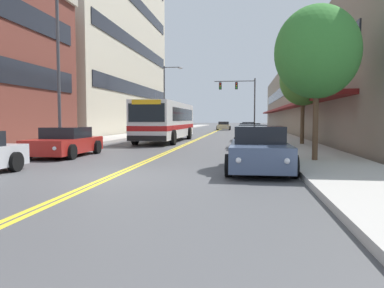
{
  "coord_description": "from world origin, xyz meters",
  "views": [
    {
      "loc": [
        3.89,
        -10.63,
        1.71
      ],
      "look_at": [
        -0.16,
        18.36,
        -0.26
      ],
      "focal_mm": 35.0,
      "sensor_mm": 36.0,
      "label": 1
    }
  ],
  "objects_px": {
    "traffic_signal_mast": "(241,94)",
    "car_beige_moving_lead": "(224,126)",
    "car_champagne_parked_right_end": "(253,137)",
    "car_white_parked_left_near": "(165,129)",
    "car_navy_parked_right_mid": "(248,127)",
    "street_tree_right_near": "(317,52)",
    "car_red_parked_left_far": "(65,143)",
    "city_bus": "(167,120)",
    "car_slate_blue_parked_right_foreground": "(259,150)",
    "car_black_parked_right_far": "(250,133)",
    "street_tree_right_mid": "(303,80)",
    "street_lamp_left_near": "(62,55)",
    "street_lamp_left_far": "(167,94)",
    "fire_hydrant": "(283,140)"
  },
  "relations": [
    {
      "from": "car_red_parked_left_far",
      "to": "car_champagne_parked_right_end",
      "type": "height_order",
      "value": "car_champagne_parked_right_end"
    },
    {
      "from": "car_navy_parked_right_mid",
      "to": "street_tree_right_mid",
      "type": "relative_size",
      "value": 0.86
    },
    {
      "from": "car_red_parked_left_far",
      "to": "city_bus",
      "type": "bearing_deg",
      "value": 79.12
    },
    {
      "from": "car_slate_blue_parked_right_foreground",
      "to": "street_lamp_left_near",
      "type": "distance_m",
      "value": 11.63
    },
    {
      "from": "car_white_parked_left_near",
      "to": "car_red_parked_left_far",
      "type": "relative_size",
      "value": 1.08
    },
    {
      "from": "car_white_parked_left_near",
      "to": "fire_hydrant",
      "type": "xyz_separation_m",
      "value": [
        10.34,
        -18.4,
        -0.03
      ]
    },
    {
      "from": "car_beige_moving_lead",
      "to": "street_tree_right_near",
      "type": "xyz_separation_m",
      "value": [
        5.78,
        -43.78,
        3.55
      ]
    },
    {
      "from": "car_white_parked_left_near",
      "to": "street_lamp_left_near",
      "type": "xyz_separation_m",
      "value": [
        -0.68,
        -21.13,
        4.26
      ]
    },
    {
      "from": "street_lamp_left_near",
      "to": "street_tree_right_near",
      "type": "distance_m",
      "value": 12.06
    },
    {
      "from": "car_white_parked_left_near",
      "to": "street_tree_right_mid",
      "type": "relative_size",
      "value": 0.89
    },
    {
      "from": "car_white_parked_left_near",
      "to": "car_champagne_parked_right_end",
      "type": "distance_m",
      "value": 18.54
    },
    {
      "from": "car_slate_blue_parked_right_foreground",
      "to": "car_black_parked_right_far",
      "type": "xyz_separation_m",
      "value": [
        -0.06,
        17.5,
        -0.04
      ]
    },
    {
      "from": "car_white_parked_left_near",
      "to": "car_beige_moving_lead",
      "type": "relative_size",
      "value": 1.18
    },
    {
      "from": "city_bus",
      "to": "street_lamp_left_near",
      "type": "height_order",
      "value": "street_lamp_left_near"
    },
    {
      "from": "car_navy_parked_right_mid",
      "to": "street_tree_right_near",
      "type": "height_order",
      "value": "street_tree_right_near"
    },
    {
      "from": "street_tree_right_mid",
      "to": "street_lamp_left_far",
      "type": "bearing_deg",
      "value": 123.42
    },
    {
      "from": "traffic_signal_mast",
      "to": "car_beige_moving_lead",
      "type": "bearing_deg",
      "value": 107.31
    },
    {
      "from": "car_slate_blue_parked_right_foreground",
      "to": "car_white_parked_left_near",
      "type": "bearing_deg",
      "value": 108.36
    },
    {
      "from": "street_lamp_left_near",
      "to": "street_tree_right_near",
      "type": "bearing_deg",
      "value": -15.71
    },
    {
      "from": "car_champagne_parked_right_end",
      "to": "street_lamp_left_far",
      "type": "relative_size",
      "value": 0.6
    },
    {
      "from": "city_bus",
      "to": "car_black_parked_right_far",
      "type": "distance_m",
      "value": 6.66
    },
    {
      "from": "car_slate_blue_parked_right_foreground",
      "to": "car_navy_parked_right_mid",
      "type": "height_order",
      "value": "car_slate_blue_parked_right_foreground"
    },
    {
      "from": "city_bus",
      "to": "street_tree_right_mid",
      "type": "relative_size",
      "value": 2.14
    },
    {
      "from": "car_navy_parked_right_mid",
      "to": "car_black_parked_right_far",
      "type": "relative_size",
      "value": 1.1
    },
    {
      "from": "street_lamp_left_far",
      "to": "car_slate_blue_parked_right_foreground",
      "type": "bearing_deg",
      "value": -72.76
    },
    {
      "from": "street_tree_right_near",
      "to": "car_beige_moving_lead",
      "type": "bearing_deg",
      "value": 97.52
    },
    {
      "from": "car_navy_parked_right_mid",
      "to": "traffic_signal_mast",
      "type": "bearing_deg",
      "value": -108.61
    },
    {
      "from": "car_red_parked_left_far",
      "to": "car_beige_moving_lead",
      "type": "height_order",
      "value": "car_red_parked_left_far"
    },
    {
      "from": "street_lamp_left_far",
      "to": "street_tree_right_mid",
      "type": "bearing_deg",
      "value": -56.58
    },
    {
      "from": "car_black_parked_right_far",
      "to": "car_champagne_parked_right_end",
      "type": "distance_m",
      "value": 7.39
    },
    {
      "from": "street_lamp_left_near",
      "to": "car_white_parked_left_near",
      "type": "bearing_deg",
      "value": 88.15
    },
    {
      "from": "car_champagne_parked_right_end",
      "to": "car_beige_moving_lead",
      "type": "relative_size",
      "value": 1.13
    },
    {
      "from": "city_bus",
      "to": "car_white_parked_left_near",
      "type": "xyz_separation_m",
      "value": [
        -2.4,
        10.79,
        -1.03
      ]
    },
    {
      "from": "car_red_parked_left_far",
      "to": "traffic_signal_mast",
      "type": "relative_size",
      "value": 0.65
    },
    {
      "from": "street_tree_right_near",
      "to": "car_slate_blue_parked_right_foreground",
      "type": "bearing_deg",
      "value": -136.09
    },
    {
      "from": "street_lamp_left_near",
      "to": "car_navy_parked_right_mid",
      "type": "bearing_deg",
      "value": 74.64
    },
    {
      "from": "street_tree_right_near",
      "to": "fire_hydrant",
      "type": "height_order",
      "value": "street_tree_right_near"
    },
    {
      "from": "street_lamp_left_near",
      "to": "street_tree_right_mid",
      "type": "relative_size",
      "value": 1.52
    },
    {
      "from": "car_red_parked_left_far",
      "to": "street_lamp_left_near",
      "type": "distance_m",
      "value": 4.59
    },
    {
      "from": "car_slate_blue_parked_right_foreground",
      "to": "traffic_signal_mast",
      "type": "relative_size",
      "value": 0.65
    },
    {
      "from": "car_navy_parked_right_mid",
      "to": "street_lamp_left_far",
      "type": "height_order",
      "value": "street_lamp_left_far"
    },
    {
      "from": "city_bus",
      "to": "street_lamp_left_near",
      "type": "relative_size",
      "value": 1.41
    },
    {
      "from": "car_champagne_parked_right_end",
      "to": "street_tree_right_near",
      "type": "distance_m",
      "value": 9.04
    },
    {
      "from": "car_slate_blue_parked_right_foreground",
      "to": "traffic_signal_mast",
      "type": "xyz_separation_m",
      "value": [
        -0.91,
        37.07,
        4.26
      ]
    },
    {
      "from": "car_white_parked_left_near",
      "to": "car_red_parked_left_far",
      "type": "distance_m",
      "value": 22.65
    },
    {
      "from": "city_bus",
      "to": "car_champagne_parked_right_end",
      "type": "relative_size",
      "value": 2.5
    },
    {
      "from": "street_lamp_left_near",
      "to": "fire_hydrant",
      "type": "xyz_separation_m",
      "value": [
        11.02,
        2.74,
        -4.29
      ]
    },
    {
      "from": "car_white_parked_left_near",
      "to": "street_tree_right_near",
      "type": "xyz_separation_m",
      "value": [
        10.91,
        -24.39,
        3.54
      ]
    },
    {
      "from": "car_beige_moving_lead",
      "to": "street_tree_right_near",
      "type": "bearing_deg",
      "value": -82.48
    },
    {
      "from": "car_slate_blue_parked_right_foreground",
      "to": "street_tree_right_near",
      "type": "height_order",
      "value": "street_tree_right_near"
    }
  ]
}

